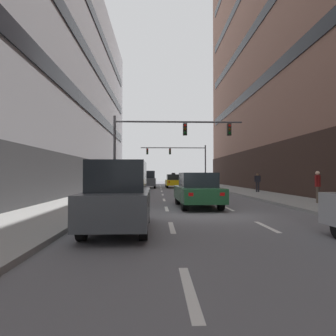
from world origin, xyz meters
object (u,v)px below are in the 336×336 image
(car_driving_3, at_px, (148,179))
(pedestrian_0, at_px, (258,181))
(traffic_signal_0, at_px, (162,138))
(pedestrian_1, at_px, (318,184))
(car_driving_2, at_px, (119,196))
(car_driving_0, at_px, (197,190))
(taxi_driving_1, at_px, (173,181))
(traffic_signal_1, at_px, (182,156))

(car_driving_3, xyz_separation_m, pedestrian_0, (9.82, -10.80, 0.03))
(traffic_signal_0, xyz_separation_m, pedestrian_1, (8.25, -5.09, -3.09))
(car_driving_3, bearing_deg, pedestrian_1, -64.87)
(car_driving_2, relative_size, traffic_signal_0, 0.47)
(car_driving_0, height_order, taxi_driving_1, taxi_driving_1)
(taxi_driving_1, bearing_deg, car_driving_0, -89.99)
(car_driving_0, relative_size, traffic_signal_1, 0.51)
(traffic_signal_0, bearing_deg, car_driving_0, -73.53)
(pedestrian_0, bearing_deg, car_driving_3, 132.27)
(pedestrian_1, bearing_deg, car_driving_0, -174.56)
(car_driving_0, distance_m, car_driving_2, 6.85)
(taxi_driving_1, distance_m, car_driving_2, 28.33)
(traffic_signal_0, bearing_deg, taxi_driving_1, 84.13)
(taxi_driving_1, distance_m, traffic_signal_1, 6.08)
(traffic_signal_1, height_order, pedestrian_1, traffic_signal_1)
(car_driving_3, distance_m, traffic_signal_1, 7.92)
(car_driving_0, bearing_deg, pedestrian_0, 57.39)
(taxi_driving_1, bearing_deg, car_driving_2, -96.40)
(car_driving_3, distance_m, traffic_signal_0, 15.95)
(car_driving_3, relative_size, pedestrian_0, 2.69)
(car_driving_0, height_order, pedestrian_0, pedestrian_0)
(pedestrian_0, xyz_separation_m, pedestrian_1, (-0.14, -9.84, 0.06))
(pedestrian_1, bearing_deg, traffic_signal_0, 148.35)
(traffic_signal_1, height_order, pedestrian_0, traffic_signal_1)
(taxi_driving_1, xyz_separation_m, pedestrian_0, (6.70, -11.61, 0.25))
(car_driving_2, height_order, traffic_signal_1, traffic_signal_1)
(car_driving_2, distance_m, pedestrian_1, 11.81)
(car_driving_0, xyz_separation_m, pedestrian_1, (6.56, 0.63, 0.27))
(taxi_driving_1, xyz_separation_m, car_driving_3, (-3.12, -0.81, 0.22))
(car_driving_0, relative_size, taxi_driving_1, 1.05)
(car_driving_0, distance_m, pedestrian_0, 12.43)
(traffic_signal_0, height_order, pedestrian_1, traffic_signal_0)
(pedestrian_1, bearing_deg, car_driving_3, 115.13)
(traffic_signal_1, distance_m, pedestrian_0, 17.50)
(car_driving_0, distance_m, traffic_signal_0, 6.84)
(car_driving_2, relative_size, car_driving_3, 0.97)
(traffic_signal_1, bearing_deg, traffic_signal_0, -98.47)
(pedestrian_0, height_order, pedestrian_1, pedestrian_1)
(traffic_signal_1, relative_size, pedestrian_0, 5.72)
(traffic_signal_0, relative_size, pedestrian_0, 5.57)
(car_driving_0, bearing_deg, taxi_driving_1, 90.01)
(car_driving_2, bearing_deg, car_driving_0, 62.48)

